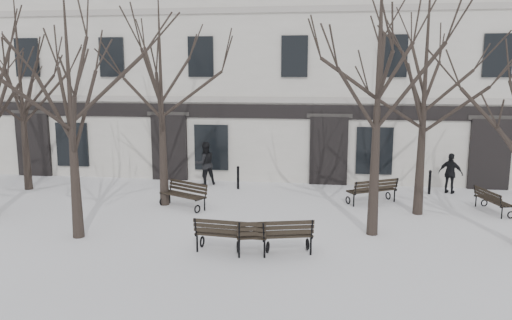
% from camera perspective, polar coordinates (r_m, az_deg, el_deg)
% --- Properties ---
extents(ground, '(100.00, 100.00, 0.00)m').
position_cam_1_polar(ground, '(14.43, -5.95, -9.26)').
color(ground, white).
rests_on(ground, ground).
extents(building, '(40.40, 10.20, 11.40)m').
position_cam_1_polar(building, '(26.40, 0.71, 11.66)').
color(building, silver).
rests_on(building, ground).
extents(tree_1, '(5.29, 5.29, 7.56)m').
position_cam_1_polar(tree_1, '(14.89, -20.65, 9.29)').
color(tree_1, black).
rests_on(tree_1, ground).
extents(tree_2, '(6.30, 6.30, 8.99)m').
position_cam_1_polar(tree_2, '(14.65, 13.99, 13.14)').
color(tree_2, black).
rests_on(tree_2, ground).
extents(tree_4, '(5.63, 5.63, 8.05)m').
position_cam_1_polar(tree_4, '(22.10, -25.47, 9.78)').
color(tree_4, black).
rests_on(tree_4, ground).
extents(tree_5, '(5.43, 5.43, 7.76)m').
position_cam_1_polar(tree_5, '(17.88, -10.87, 10.15)').
color(tree_5, black).
rests_on(tree_5, ground).
extents(tree_6, '(5.93, 5.93, 8.48)m').
position_cam_1_polar(tree_6, '(17.28, 18.92, 11.30)').
color(tree_6, black).
rests_on(tree_6, ground).
extents(bench_1, '(2.01, 0.91, 0.98)m').
position_cam_1_polar(bench_1, '(13.34, -2.82, -8.43)').
color(bench_1, black).
rests_on(bench_1, ground).
extents(bench_2, '(2.10, 1.19, 1.01)m').
position_cam_1_polar(bench_2, '(13.22, 2.13, -8.53)').
color(bench_2, black).
rests_on(bench_2, ground).
extents(bench_3, '(1.89, 1.44, 0.92)m').
position_cam_1_polar(bench_3, '(17.89, -8.21, -3.85)').
color(bench_3, black).
rests_on(bench_3, ground).
extents(bench_4, '(1.93, 1.51, 0.94)m').
position_cam_1_polar(bench_4, '(18.74, 13.21, -3.34)').
color(bench_4, black).
rests_on(bench_4, ground).
extents(bench_5, '(0.98, 1.70, 0.81)m').
position_cam_1_polar(bench_5, '(18.91, 25.34, -4.15)').
color(bench_5, black).
rests_on(bench_5, ground).
extents(bollard_a, '(0.12, 0.12, 0.96)m').
position_cam_1_polar(bollard_a, '(20.50, -2.06, -1.93)').
color(bollard_a, black).
rests_on(bollard_a, ground).
extents(bollard_b, '(0.12, 0.12, 0.97)m').
position_cam_1_polar(bollard_b, '(20.80, 19.24, -2.30)').
color(bollard_b, black).
rests_on(bollard_b, ground).
extents(pedestrian_b, '(1.13, 1.08, 1.85)m').
position_cam_1_polar(pedestrian_b, '(21.50, -5.81, -2.81)').
color(pedestrian_b, black).
rests_on(pedestrian_b, ground).
extents(pedestrian_c, '(1.01, 0.82, 1.61)m').
position_cam_1_polar(pedestrian_c, '(21.33, 21.22, -3.56)').
color(pedestrian_c, black).
rests_on(pedestrian_c, ground).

